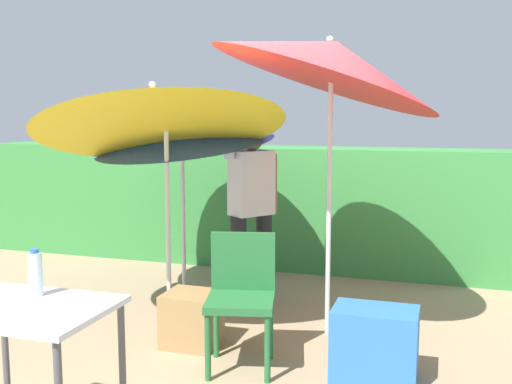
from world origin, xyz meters
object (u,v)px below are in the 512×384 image
(umbrella_orange, at_px, (330,62))
(folding_table, at_px, (27,325))
(umbrella_rainbow, at_px, (159,109))
(crate_cardboard, at_px, (192,319))
(bottle_water, at_px, (35,274))
(umbrella_yellow, at_px, (183,130))
(person_vendor, at_px, (251,202))
(chair_plastic, at_px, (241,292))
(cooler_box, at_px, (375,344))

(umbrella_orange, height_order, folding_table, umbrella_orange)
(umbrella_rainbow, xyz_separation_m, crate_cardboard, (0.36, -0.26, -1.53))
(bottle_water, bearing_deg, umbrella_yellow, 96.98)
(folding_table, xyz_separation_m, bottle_water, (-0.05, 0.15, 0.21))
(person_vendor, bearing_deg, umbrella_orange, -28.81)
(umbrella_yellow, relative_size, chair_plastic, 2.09)
(umbrella_orange, xyz_separation_m, crate_cardboard, (-0.89, -0.59, -1.88))
(cooler_box, xyz_separation_m, bottle_water, (-1.55, -1.27, 0.66))
(person_vendor, relative_size, bottle_water, 7.83)
(folding_table, bearing_deg, crate_cardboard, 84.53)
(umbrella_yellow, height_order, folding_table, umbrella_yellow)
(umbrella_orange, height_order, umbrella_yellow, umbrella_orange)
(umbrella_orange, relative_size, folding_table, 3.21)
(umbrella_orange, height_order, bottle_water, umbrella_orange)
(umbrella_orange, relative_size, bottle_water, 10.69)
(chair_plastic, bearing_deg, cooler_box, 2.42)
(chair_plastic, height_order, bottle_water, bottle_water)
(folding_table, bearing_deg, umbrella_rainbow, 96.31)
(crate_cardboard, bearing_deg, umbrella_orange, 33.63)
(chair_plastic, height_order, cooler_box, chair_plastic)
(umbrella_yellow, height_order, bottle_water, umbrella_yellow)
(umbrella_yellow, distance_m, chair_plastic, 1.88)
(chair_plastic, xyz_separation_m, cooler_box, (0.88, 0.04, -0.28))
(umbrella_orange, xyz_separation_m, umbrella_yellow, (-1.39, 0.42, -0.53))
(folding_table, bearing_deg, cooler_box, 43.32)
(crate_cardboard, bearing_deg, umbrella_rainbow, 144.53)
(cooler_box, bearing_deg, person_vendor, 135.61)
(folding_table, bearing_deg, umbrella_yellow, 97.68)
(cooler_box, bearing_deg, chair_plastic, -177.58)
(person_vendor, height_order, bottle_water, person_vendor)
(bottle_water, bearing_deg, cooler_box, 39.31)
(umbrella_yellow, bearing_deg, bottle_water, -83.02)
(bottle_water, bearing_deg, chair_plastic, 61.62)
(chair_plastic, relative_size, crate_cardboard, 2.25)
(umbrella_yellow, relative_size, crate_cardboard, 4.70)
(chair_plastic, xyz_separation_m, crate_cardboard, (-0.46, 0.22, -0.31))
(umbrella_orange, distance_m, person_vendor, 1.43)
(person_vendor, bearing_deg, crate_cardboard, -97.55)
(person_vendor, distance_m, crate_cardboard, 1.25)
(umbrella_rainbow, distance_m, folding_table, 2.14)
(person_vendor, height_order, chair_plastic, person_vendor)
(umbrella_rainbow, distance_m, umbrella_yellow, 0.79)
(umbrella_rainbow, relative_size, umbrella_yellow, 1.23)
(person_vendor, bearing_deg, umbrella_yellow, 179.68)
(chair_plastic, relative_size, cooler_box, 1.67)
(folding_table, bearing_deg, chair_plastic, 65.92)
(umbrella_orange, bearing_deg, chair_plastic, -117.67)
(umbrella_rainbow, distance_m, umbrella_orange, 1.34)
(cooler_box, relative_size, folding_table, 0.67)
(bottle_water, bearing_deg, person_vendor, 82.21)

